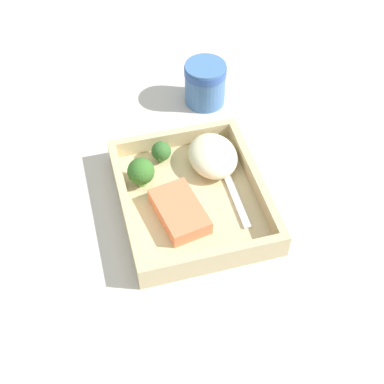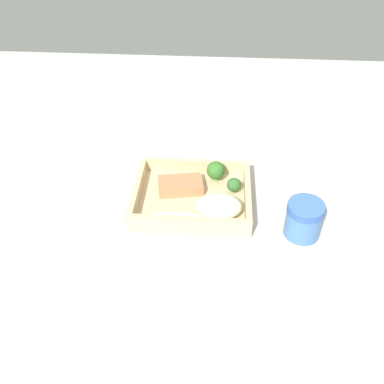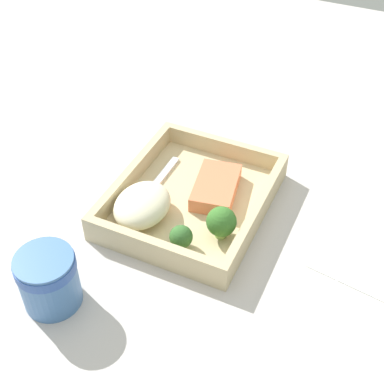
# 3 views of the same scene
# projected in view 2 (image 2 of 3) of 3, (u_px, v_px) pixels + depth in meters

# --- Properties ---
(ground_plane) EXTENTS (1.60, 1.60, 0.02)m
(ground_plane) POSITION_uv_depth(u_px,v_px,m) (192.00, 205.00, 0.97)
(ground_plane) COLOR beige
(takeout_tray) EXTENTS (0.25, 0.21, 0.01)m
(takeout_tray) POSITION_uv_depth(u_px,v_px,m) (192.00, 200.00, 0.96)
(takeout_tray) COLOR #CBB689
(takeout_tray) RESTS_ON ground_plane
(tray_rim) EXTENTS (0.25, 0.21, 0.03)m
(tray_rim) POSITION_uv_depth(u_px,v_px,m) (192.00, 192.00, 0.95)
(tray_rim) COLOR #CBB689
(tray_rim) RESTS_ON takeout_tray
(salmon_fillet) EXTENTS (0.10, 0.07, 0.02)m
(salmon_fillet) POSITION_uv_depth(u_px,v_px,m) (180.00, 185.00, 0.97)
(salmon_fillet) COLOR #F27B51
(salmon_fillet) RESTS_ON takeout_tray
(mashed_potatoes) EXTENTS (0.09, 0.07, 0.04)m
(mashed_potatoes) POSITION_uv_depth(u_px,v_px,m) (219.00, 206.00, 0.90)
(mashed_potatoes) COLOR #EFE6C1
(mashed_potatoes) RESTS_ON takeout_tray
(broccoli_floret_1) EXTENTS (0.04, 0.04, 0.05)m
(broccoli_floret_1) POSITION_uv_depth(u_px,v_px,m) (216.00, 171.00, 0.99)
(broccoli_floret_1) COLOR #7CA553
(broccoli_floret_1) RESTS_ON takeout_tray
(broccoli_floret_2) EXTENTS (0.03, 0.03, 0.03)m
(broccoli_floret_2) POSITION_uv_depth(u_px,v_px,m) (234.00, 185.00, 0.96)
(broccoli_floret_2) COLOR #7D985E
(broccoli_floret_2) RESTS_ON takeout_tray
(fork) EXTENTS (0.16, 0.02, 0.00)m
(fork) POSITION_uv_depth(u_px,v_px,m) (198.00, 217.00, 0.90)
(fork) COLOR white
(fork) RESTS_ON takeout_tray
(paper_cup) EXTENTS (0.07, 0.07, 0.08)m
(paper_cup) POSITION_uv_depth(u_px,v_px,m) (304.00, 218.00, 0.86)
(paper_cup) COLOR #4472AE
(paper_cup) RESTS_ON ground_plane
(receipt_slip) EXTENTS (0.12, 0.12, 0.00)m
(receipt_slip) POSITION_uv_depth(u_px,v_px,m) (200.00, 140.00, 1.15)
(receipt_slip) COLOR white
(receipt_slip) RESTS_ON ground_plane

